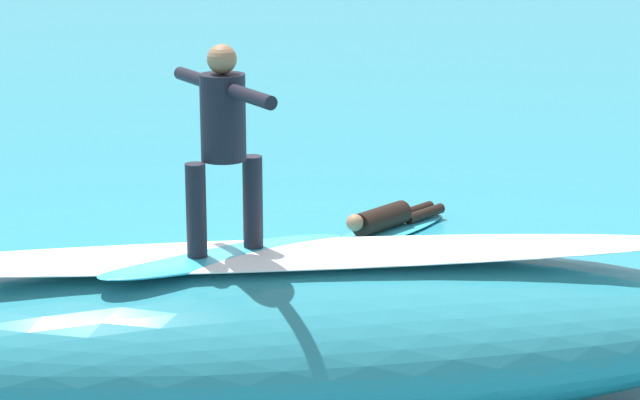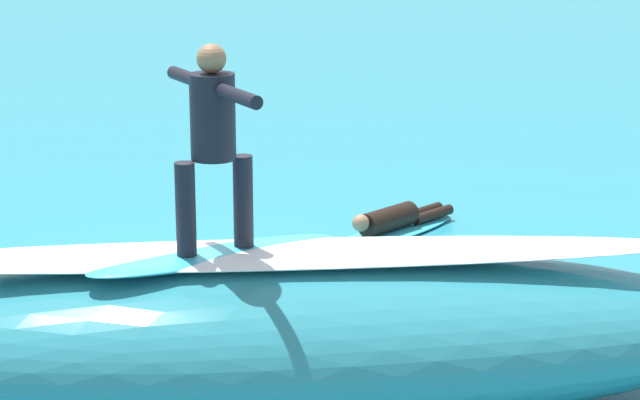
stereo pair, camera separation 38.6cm
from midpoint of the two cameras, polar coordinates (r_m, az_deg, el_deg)
ground_plane at (r=12.79m, az=-5.18°, el=-4.92°), size 120.00×120.00×0.00m
wave_crest at (r=10.18m, az=-2.98°, el=-6.27°), size 8.34×3.60×1.31m
wave_foam_lip at (r=9.95m, az=-3.03°, el=-2.53°), size 6.91×1.88×0.08m
surfboard_riding at (r=9.94m, az=-5.45°, el=-2.59°), size 2.23×1.10×0.08m
surfer_riding at (r=9.68m, az=-5.60°, el=3.08°), size 0.64×1.54×1.65m
surfboard_paddling at (r=15.17m, az=2.11°, el=-1.52°), size 2.30×1.78×0.07m
surfer_paddling at (r=15.22m, az=2.42°, el=-0.81°), size 1.54×1.11×0.31m
foam_patch_near at (r=13.21m, az=-6.72°, el=-4.06°), size 1.15×1.08×0.11m
foam_patch_mid at (r=13.02m, az=12.94°, el=-4.60°), size 1.41×1.44×0.13m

